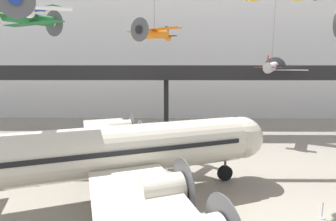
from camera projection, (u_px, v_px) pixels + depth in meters
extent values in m
cube|color=white|center=(167.00, 53.00, 47.91)|extent=(140.00, 3.00, 23.80)
cube|color=black|center=(166.00, 76.00, 37.12)|extent=(110.00, 3.20, 0.90)
cube|color=black|center=(166.00, 69.00, 35.43)|extent=(110.00, 0.12, 1.10)
cylinder|color=black|center=(166.00, 105.00, 38.81)|extent=(0.70, 0.70, 7.67)
cylinder|color=beige|center=(111.00, 151.00, 18.78)|extent=(20.40, 10.09, 3.59)
sphere|color=beige|center=(241.00, 137.00, 22.24)|extent=(3.52, 3.52, 3.52)
cube|color=black|center=(111.00, 146.00, 18.72)|extent=(19.08, 9.69, 0.32)
cube|color=beige|center=(109.00, 133.00, 26.89)|extent=(8.75, 13.85, 0.28)
cylinder|color=beige|center=(127.00, 138.00, 24.66)|extent=(2.80, 2.41, 1.72)
cylinder|color=#4C4C51|center=(141.00, 137.00, 25.07)|extent=(1.13, 3.11, 3.28)
cylinder|color=beige|center=(120.00, 128.00, 28.79)|extent=(2.80, 2.41, 1.72)
cylinder|color=#4C4C51|center=(132.00, 127.00, 29.20)|extent=(1.13, 3.11, 3.28)
cylinder|color=beige|center=(162.00, 190.00, 14.51)|extent=(2.80, 2.41, 1.72)
cylinder|color=#4C4C51|center=(184.00, 187.00, 14.92)|extent=(1.13, 3.11, 3.28)
cylinder|color=#4C4C51|center=(225.00, 166.00, 22.19)|extent=(0.20, 0.20, 1.21)
cylinder|color=black|center=(225.00, 173.00, 22.30)|extent=(1.35, 0.79, 1.30)
cylinder|color=#4C4C51|center=(111.00, 167.00, 21.95)|extent=(0.20, 0.20, 1.21)
cylinder|color=black|center=(111.00, 174.00, 22.05)|extent=(1.35, 0.79, 1.30)
cylinder|color=#4C4C51|center=(121.00, 201.00, 16.59)|extent=(0.20, 0.20, 1.21)
cylinder|color=black|center=(122.00, 209.00, 16.70)|extent=(1.35, 0.79, 1.30)
cylinder|color=silver|center=(23.00, 3.00, 18.57)|extent=(2.25, 4.45, 1.37)
cone|color=navy|center=(16.00, 0.00, 16.49)|extent=(0.99, 0.94, 0.81)
cone|color=silver|center=(28.00, 6.00, 20.50)|extent=(1.12, 1.41, 0.89)
cube|color=silver|center=(23.00, 6.00, 18.37)|extent=(6.52, 3.08, 0.10)
cube|color=navy|center=(29.00, 3.00, 20.69)|extent=(0.22, 0.52, 1.07)
cube|color=navy|center=(29.00, 10.00, 20.79)|extent=(2.37, 1.24, 0.06)
cylinder|color=silver|center=(271.00, 67.00, 35.31)|extent=(3.91, 5.82, 1.54)
cone|color=red|center=(274.00, 68.00, 38.00)|extent=(1.43, 1.38, 1.10)
cylinder|color=#4C4C51|center=(274.00, 68.00, 38.19)|extent=(2.81, 1.55, 3.18)
cone|color=silver|center=(268.00, 66.00, 32.80)|extent=(1.69, 1.93, 1.12)
cube|color=silver|center=(271.00, 70.00, 35.68)|extent=(8.53, 5.51, 0.10)
cube|color=red|center=(268.00, 61.00, 32.39)|extent=(0.40, 0.66, 1.47)
cube|color=red|center=(268.00, 67.00, 32.52)|extent=(3.14, 2.15, 0.06)
cylinder|color=slate|center=(274.00, 30.00, 34.48)|extent=(0.04, 0.04, 8.36)
cylinder|color=orange|center=(154.00, 34.00, 26.62)|extent=(3.05, 3.94, 1.24)
cone|color=black|center=(141.00, 30.00, 24.84)|extent=(1.02, 1.00, 0.77)
cylinder|color=#4C4C51|center=(140.00, 30.00, 24.71)|extent=(1.86, 1.28, 2.22)
cone|color=orange|center=(166.00, 38.00, 28.28)|extent=(1.26, 1.37, 0.83)
cube|color=orange|center=(153.00, 30.00, 26.35)|extent=(5.71, 4.33, 0.10)
cube|color=black|center=(167.00, 31.00, 28.36)|extent=(0.33, 0.45, 1.02)
cube|color=black|center=(167.00, 36.00, 28.45)|extent=(2.12, 1.66, 0.06)
cylinder|color=slate|center=(154.00, 2.00, 26.09)|extent=(0.04, 0.04, 5.33)
cylinder|color=#1E6B33|center=(29.00, 19.00, 28.34)|extent=(3.61, 5.55, 1.30)
cone|color=beige|center=(53.00, 23.00, 30.92)|extent=(1.36, 1.31, 1.05)
cylinder|color=#4C4C51|center=(54.00, 23.00, 31.10)|extent=(2.71, 1.41, 3.03)
cone|color=#1E6B33|center=(4.00, 14.00, 25.94)|extent=(1.58, 1.81, 1.02)
cube|color=#1E6B33|center=(32.00, 10.00, 28.48)|extent=(8.18, 5.09, 0.10)
cube|color=#1E6B33|center=(33.00, 24.00, 28.72)|extent=(8.18, 5.09, 0.10)
cube|color=beige|center=(0.00, 6.00, 25.53)|extent=(0.37, 0.64, 1.40)
cube|color=beige|center=(0.00, 14.00, 25.65)|extent=(3.00, 1.99, 0.06)
cylinder|color=#B2B5BA|center=(322.00, 218.00, 16.87)|extent=(0.36, 0.36, 0.04)
cylinder|color=#B2B5BA|center=(322.00, 211.00, 16.78)|extent=(0.07, 0.07, 0.95)
sphere|color=#B2B5BA|center=(323.00, 203.00, 16.69)|extent=(0.10, 0.10, 0.10)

